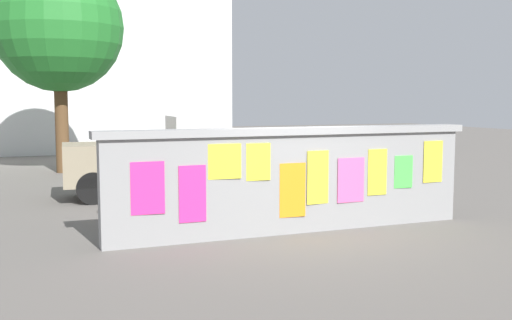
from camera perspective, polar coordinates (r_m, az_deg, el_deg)
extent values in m
plane|color=#605B56|center=(17.69, -7.53, -1.51)|extent=(60.00, 60.00, 0.00)
cube|color=gray|center=(10.09, 3.67, -2.25)|extent=(6.41, 0.30, 1.65)
cube|color=gray|center=(10.00, 3.70, 2.77)|extent=(6.61, 0.42, 0.12)
cube|color=#F42D8C|center=(9.13, -10.27, -2.65)|extent=(0.51, 0.03, 0.80)
cube|color=#F42D8C|center=(9.31, -6.06, -3.23)|extent=(0.43, 0.01, 0.89)
cube|color=yellow|center=(9.40, -3.00, -0.14)|extent=(0.54, 0.04, 0.56)
cube|color=yellow|center=(9.61, 0.23, -0.18)|extent=(0.41, 0.03, 0.60)
cube|color=orange|center=(9.91, 3.50, -2.88)|extent=(0.46, 0.03, 0.90)
cube|color=yellow|center=(10.09, 5.91, -1.66)|extent=(0.41, 0.03, 0.90)
cube|color=#F9599E|center=(10.41, 9.02, -1.90)|extent=(0.52, 0.02, 0.77)
cube|color=yellow|center=(10.67, 11.47, -1.14)|extent=(0.38, 0.01, 0.81)
cube|color=#4CD84C|center=(10.98, 13.85, -1.10)|extent=(0.37, 0.03, 0.58)
cube|color=yellow|center=(11.35, 16.49, -0.15)|extent=(0.42, 0.02, 0.76)
cylinder|color=black|center=(14.85, -5.83, -1.53)|extent=(0.71, 0.25, 0.70)
cylinder|color=black|center=(13.59, -4.68, -2.20)|extent=(0.71, 0.25, 0.70)
cylinder|color=black|center=(14.54, -15.51, -1.87)|extent=(0.71, 0.25, 0.70)
cylinder|color=black|center=(13.25, -15.27, -2.59)|extent=(0.71, 0.25, 0.70)
cube|color=silver|center=(14.12, -5.70, 1.15)|extent=(1.30, 1.58, 1.50)
cube|color=gray|center=(13.88, -12.97, -0.29)|extent=(2.50, 1.66, 0.90)
cylinder|color=black|center=(15.29, 1.12, -1.48)|extent=(0.61, 0.17, 0.60)
cylinder|color=black|center=(15.71, 5.67, -1.31)|extent=(0.61, 0.19, 0.60)
cube|color=#1933A5|center=(15.46, 3.43, -0.36)|extent=(1.02, 0.35, 0.32)
cube|color=black|center=(15.50, 4.14, 0.32)|extent=(0.58, 0.28, 0.10)
cube|color=#262626|center=(15.26, 1.48, 0.58)|extent=(0.10, 0.56, 0.03)
cylinder|color=black|center=(12.75, 11.80, -2.92)|extent=(0.65, 0.21, 0.66)
cylinder|color=black|center=(11.98, 8.50, -3.42)|extent=(0.65, 0.21, 0.66)
cube|color=#1933A5|center=(12.34, 10.22, -2.34)|extent=(0.93, 0.29, 0.06)
cylinder|color=#1933A5|center=(12.20, 9.76, -1.38)|extent=(0.04, 0.04, 0.40)
cube|color=black|center=(12.17, 9.77, -0.45)|extent=(0.21, 0.13, 0.05)
cube|color=black|center=(12.64, 11.70, -0.48)|extent=(0.16, 0.43, 0.03)
cylinder|color=yellow|center=(10.67, -12.34, -4.24)|extent=(0.12, 0.12, 0.80)
cylinder|color=yellow|center=(10.72, -11.41, -4.18)|extent=(0.12, 0.12, 0.80)
cylinder|color=#338CBF|center=(10.60, -11.95, -0.48)|extent=(0.37, 0.37, 0.60)
sphere|color=#8C664C|center=(10.56, -12.00, 1.73)|extent=(0.22, 0.22, 0.22)
cylinder|color=brown|center=(19.21, -17.99, 3.36)|extent=(0.40, 0.40, 3.03)
sphere|color=#227328|center=(19.31, -18.26, 11.88)|extent=(3.85, 3.85, 3.85)
cube|color=silver|center=(27.30, -17.92, 8.04)|extent=(13.99, 4.10, 6.88)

